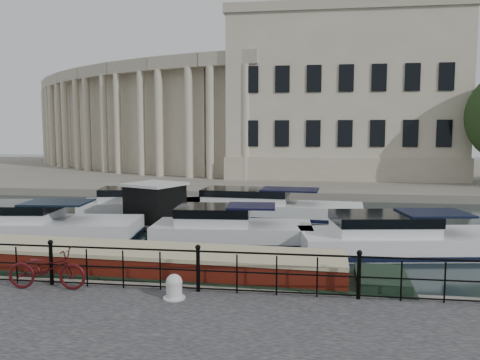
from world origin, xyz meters
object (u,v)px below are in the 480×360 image
(mooring_bollard, at_px, (174,287))
(narrowboat, at_px, (120,275))
(bicycle, at_px, (47,269))
(harbour_hut, at_px, (155,206))

(mooring_bollard, distance_m, narrowboat, 3.26)
(bicycle, distance_m, mooring_bollard, 3.48)
(bicycle, bearing_deg, mooring_bollard, -97.76)
(bicycle, height_order, mooring_bollard, bicycle)
(mooring_bollard, bearing_deg, bicycle, 175.97)
(mooring_bollard, bearing_deg, harbour_hut, 110.10)
(narrowboat, height_order, harbour_hut, harbour_hut)
(bicycle, relative_size, mooring_bollard, 3.37)
(bicycle, height_order, harbour_hut, harbour_hut)
(bicycle, relative_size, narrowboat, 0.12)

